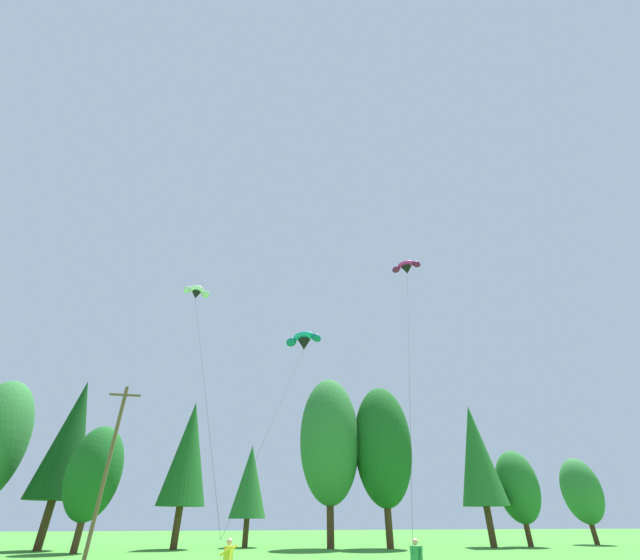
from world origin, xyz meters
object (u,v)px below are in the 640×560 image
parafoil_kite_high_white (197,292)px  parafoil_kite_far_teal (304,341)px  kite_flyer_near (228,560)px  utility_pole (109,462)px  parafoil_kite_mid_magenta (406,267)px

parafoil_kite_high_white → parafoil_kite_far_teal: 10.48m
kite_flyer_near → utility_pole: bearing=121.1°
utility_pole → parafoil_kite_mid_magenta: size_ratio=0.49×
utility_pole → kite_flyer_near: bearing=-58.9°
utility_pole → kite_flyer_near: utility_pole is taller
utility_pole → parafoil_kite_far_teal: parafoil_kite_far_teal is taller
utility_pole → kite_flyer_near: 17.20m
kite_flyer_near → parafoil_kite_mid_magenta: (14.19, 11.31, 21.85)m
kite_flyer_near → parafoil_kite_far_teal: 22.29m
parafoil_kite_far_teal → parafoil_kite_high_white: bearing=-157.5°
parafoil_kite_far_teal → utility_pole: bearing=-174.9°
utility_pole → parafoil_kite_high_white: size_ratio=0.64×
kite_flyer_near → parafoil_kite_far_teal: bearing=71.6°
kite_flyer_near → parafoil_kite_high_white: size_ratio=0.10×
parafoil_kite_mid_magenta → parafoil_kite_far_teal: bearing=155.8°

